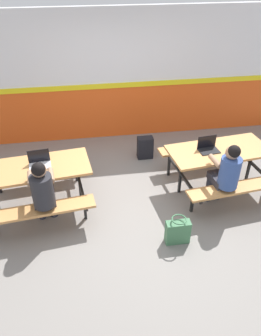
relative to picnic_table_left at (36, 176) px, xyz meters
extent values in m
cube|color=gray|center=(1.47, -0.20, -0.58)|extent=(10.00, 10.00, 0.02)
cube|color=#E55119|center=(1.47, 2.17, -0.02)|extent=(8.00, 0.12, 1.10)
cube|color=yellow|center=(1.47, 2.11, 0.58)|extent=(8.00, 0.03, 0.10)
cube|color=silver|center=(1.47, 2.17, 1.33)|extent=(6.72, 0.12, 1.40)
cube|color=tan|center=(0.00, 0.00, 0.15)|extent=(1.73, 0.94, 0.04)
cube|color=tan|center=(0.07, -0.63, -0.14)|extent=(1.59, 0.46, 0.04)
cube|color=tan|center=(-0.07, 0.63, -0.14)|extent=(1.59, 0.46, 0.04)
cube|color=black|center=(0.64, 0.08, -0.22)|extent=(0.04, 0.04, 0.70)
cube|color=black|center=(0.64, 0.08, -0.18)|extent=(0.22, 1.54, 0.04)
cube|color=black|center=(0.70, -0.43, -0.37)|extent=(0.04, 0.04, 0.41)
cube|color=black|center=(0.58, 0.58, -0.37)|extent=(0.04, 0.04, 0.41)
cube|color=tan|center=(2.94, 0.06, 0.15)|extent=(1.73, 0.94, 0.04)
cube|color=tan|center=(3.01, -0.57, -0.14)|extent=(1.59, 0.46, 0.04)
cube|color=tan|center=(2.86, 0.69, -0.14)|extent=(1.59, 0.46, 0.04)
cube|color=black|center=(2.30, -0.01, -0.22)|extent=(0.04, 0.04, 0.70)
cube|color=black|center=(2.30, -0.01, -0.18)|extent=(0.22, 1.54, 0.04)
cube|color=black|center=(2.36, -0.52, -0.37)|extent=(0.04, 0.04, 0.41)
cube|color=black|center=(2.24, 0.49, -0.37)|extent=(0.04, 0.04, 0.41)
cube|color=black|center=(3.58, 0.14, -0.22)|extent=(0.04, 0.04, 0.70)
cube|color=black|center=(3.58, 0.14, -0.18)|extent=(0.22, 1.54, 0.04)
cube|color=black|center=(3.52, 0.64, -0.37)|extent=(0.04, 0.04, 0.41)
cylinder|color=#2D2D38|center=(0.04, -0.31, -0.35)|extent=(0.11, 0.11, 0.45)
cylinder|color=#2D2D38|center=(0.22, -0.29, -0.35)|extent=(0.11, 0.11, 0.45)
cube|color=#2D2D38|center=(0.15, -0.45, -0.06)|extent=(0.34, 0.41, 0.12)
cylinder|color=#26262B|center=(0.17, -0.62, 0.18)|extent=(0.30, 0.30, 0.48)
cylinder|color=#A57A5B|center=(0.01, -0.44, 0.27)|extent=(0.11, 0.31, 0.08)
cylinder|color=#A57A5B|center=(0.28, -0.40, 0.27)|extent=(0.11, 0.31, 0.08)
sphere|color=#A57A5B|center=(0.17, -0.60, 0.51)|extent=(0.20, 0.20, 0.20)
sphere|color=black|center=(0.17, -0.63, 0.54)|extent=(0.18, 0.18, 0.18)
cylinder|color=#2D2D38|center=(2.71, -0.28, -0.35)|extent=(0.11, 0.11, 0.45)
cylinder|color=#2D2D38|center=(2.88, -0.26, -0.35)|extent=(0.11, 0.11, 0.45)
cube|color=#2D2D38|center=(2.81, -0.42, -0.06)|extent=(0.34, 0.41, 0.12)
cylinder|color=#334C8C|center=(2.83, -0.59, 0.18)|extent=(0.30, 0.30, 0.48)
cylinder|color=#A57A5B|center=(2.67, -0.41, 0.27)|extent=(0.11, 0.31, 0.08)
cylinder|color=#A57A5B|center=(2.95, -0.38, 0.27)|extent=(0.11, 0.31, 0.08)
sphere|color=#A57A5B|center=(2.83, -0.57, 0.51)|extent=(0.20, 0.20, 0.20)
sphere|color=black|center=(2.83, -0.60, 0.54)|extent=(0.18, 0.18, 0.18)
cube|color=silver|center=(0.09, 0.01, 0.18)|extent=(0.34, 0.26, 0.01)
cube|color=black|center=(0.08, 0.12, 0.29)|extent=(0.32, 0.05, 0.21)
cube|color=black|center=(2.75, 0.04, 0.18)|extent=(0.34, 0.26, 0.01)
cube|color=black|center=(2.74, 0.14, 0.29)|extent=(0.32, 0.05, 0.21)
cube|color=black|center=(1.93, 1.16, -0.35)|extent=(0.30, 0.18, 0.44)
cube|color=black|center=(1.93, 1.27, -0.42)|extent=(0.21, 0.04, 0.19)
cube|color=#3F724C|center=(1.96, -1.10, -0.39)|extent=(0.34, 0.14, 0.36)
torus|color=#3F724C|center=(1.96, -1.10, -0.15)|extent=(0.21, 0.21, 0.02)
camera|label=1|loc=(0.82, -4.24, 2.94)|focal=35.16mm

